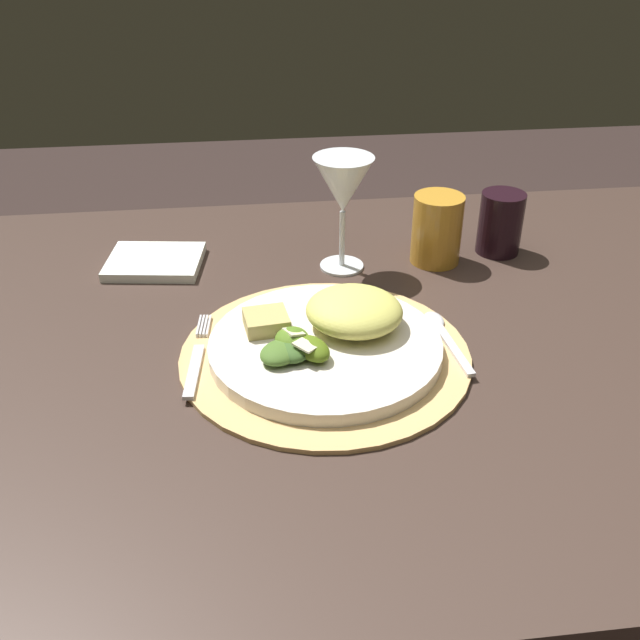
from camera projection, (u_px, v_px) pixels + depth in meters
dining_table at (380, 418)px, 0.96m from camera, size 1.42×0.85×0.71m
placemat at (325, 355)px, 0.84m from camera, size 0.34×0.34×0.01m
dinner_plate at (325, 347)px, 0.84m from camera, size 0.27×0.27×0.02m
pasta_serving at (354, 311)px, 0.85m from camera, size 0.15×0.15×0.04m
salad_greens at (293, 348)px, 0.80m from camera, size 0.09×0.08×0.02m
bread_piece at (266, 321)px, 0.85m from camera, size 0.06×0.05×0.02m
fork at (197, 358)px, 0.83m from camera, size 0.03×0.17×0.00m
spoon at (442, 332)px, 0.87m from camera, size 0.03×0.14×0.01m
napkin at (155, 262)px, 1.04m from camera, size 0.14×0.12×0.01m
wine_glass at (343, 188)px, 0.97m from camera, size 0.08×0.08×0.16m
amber_tumbler at (437, 229)px, 1.03m from camera, size 0.07×0.07×0.10m
dark_tumbler at (500, 223)px, 1.06m from camera, size 0.06×0.06×0.09m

